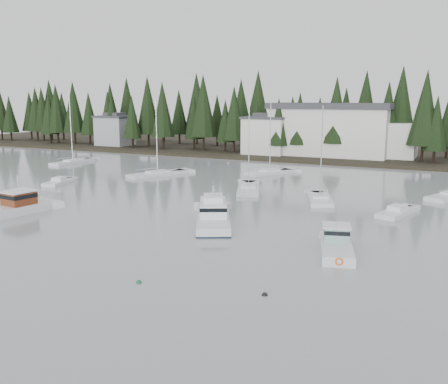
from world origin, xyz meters
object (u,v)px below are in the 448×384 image
Objects in this scene: runabout_1 at (397,213)px; lobster_boat_teal at (337,247)px; sailboat_1 at (73,163)px; house_west at (266,135)px; sailboat_5 at (158,175)px; harbor_inn at (340,130)px; cabin_cruiser_center at (213,217)px; runabout_0 at (59,183)px; sailboat_7 at (320,200)px; lobster_boat_brown at (7,210)px; house_far_west at (115,130)px; sailboat_4 at (249,189)px; sailboat_0 at (270,174)px.

lobster_boat_teal is at bearing -174.56° from runabout_1.
lobster_boat_teal is at bearing -119.77° from sailboat_1.
sailboat_5 is at bearing -100.30° from house_west.
cabin_cruiser_center is (1.52, -61.10, -5.11)m from harbor_inn.
runabout_0 is (-14.58, -46.49, -4.52)m from house_west.
lobster_boat_teal is 0.58× the size of sailboat_5.
sailboat_7 is at bearing 84.54° from runabout_1.
lobster_boat_brown is at bearing -106.73° from harbor_inn.
cabin_cruiser_center is 0.74× the size of sailboat_1.
lobster_boat_teal is at bearing 178.79° from sailboat_7.
sailboat_1 is 24.10m from sailboat_5.
harbor_inn reaches higher than house_far_west.
runabout_1 is at bearing -83.63° from sailboat_5.
harbor_inn reaches higher than cabin_cruiser_center.
lobster_boat_brown is (36.81, -65.98, -3.86)m from house_far_west.
lobster_boat_brown is 0.72× the size of sailboat_4.
sailboat_4 is at bearing 87.18° from runabout_1.
harbor_inn is at bearing -55.03° from sailboat_1.
house_west is 0.74× the size of sailboat_5.
harbor_inn is 2.07× the size of sailboat_1.
sailboat_4 is at bearing -88.08° from runabout_0.
harbor_inn is 2.45× the size of sailboat_7.
lobster_boat_brown is at bearing 78.54° from cabin_cruiser_center.
house_far_west is 0.66× the size of sailboat_5.
runabout_0 is (-27.03, -7.51, 0.06)m from sailboat_4.
harbor_inn is 2.39× the size of sailboat_0.
sailboat_0 reaches higher than lobster_boat_teal.
harbor_inn is at bearing 19.18° from sailboat_0.
house_west is at bearing -31.03° from runabout_0.
sailboat_5 is (35.94, -35.34, -4.34)m from house_far_west.
sailboat_7 is 1.88× the size of runabout_0.
sailboat_4 reaches higher than lobster_boat_teal.
house_west is 68.73m from lobster_boat_teal.
house_west is at bearing 8.93° from sailboat_7.
sailboat_5 is at bearing 35.64° from lobster_boat_teal.
runabout_0 is 47.25m from runabout_1.
harbor_inn is at bearing 1.35° from house_far_west.
sailboat_5 is (23.36, -5.94, -0.02)m from sailboat_1.
sailboat_0 is at bearing -35.64° from sailboat_5.
lobster_boat_brown is 42.12m from runabout_1.
lobster_boat_teal is 42.79m from sailboat_0.
sailboat_5 is at bearing -119.91° from harbor_inn.
house_far_west is at bearing 72.61° from runabout_1.
house_far_west is 1.13× the size of lobster_boat_teal.
house_west is 40.46m from sailboat_1.
house_west is 1.48× the size of runabout_0.
house_far_west reaches higher than lobster_boat_brown.
sailboat_4 reaches higher than runabout_1.
sailboat_0 is at bearing 11.88° from lobster_boat_teal.
lobster_boat_brown is 1.40× the size of runabout_1.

